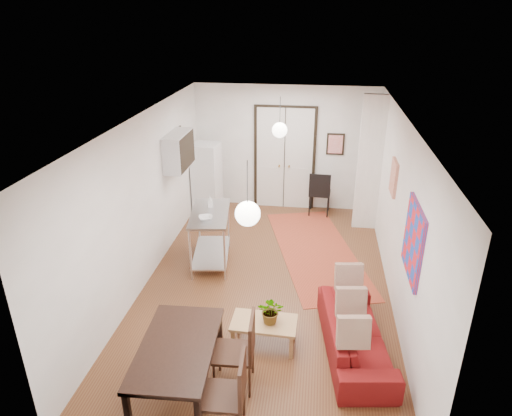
# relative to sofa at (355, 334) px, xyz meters

# --- Properties ---
(floor) EXTENTS (7.00, 7.00, 0.00)m
(floor) POSITION_rel_sofa_xyz_m (-1.43, 1.54, -0.30)
(floor) COLOR brown
(floor) RESTS_ON ground
(ceiling) EXTENTS (4.20, 7.00, 0.02)m
(ceiling) POSITION_rel_sofa_xyz_m (-1.43, 1.54, 2.60)
(ceiling) COLOR white
(ceiling) RESTS_ON wall_back
(wall_back) EXTENTS (4.20, 0.02, 2.90)m
(wall_back) POSITION_rel_sofa_xyz_m (-1.43, 5.04, 1.15)
(wall_back) COLOR white
(wall_back) RESTS_ON floor
(wall_front) EXTENTS (4.20, 0.02, 2.90)m
(wall_front) POSITION_rel_sofa_xyz_m (-1.43, -1.96, 1.15)
(wall_front) COLOR white
(wall_front) RESTS_ON floor
(wall_left) EXTENTS (0.02, 7.00, 2.90)m
(wall_left) POSITION_rel_sofa_xyz_m (-3.53, 1.54, 1.15)
(wall_left) COLOR white
(wall_left) RESTS_ON floor
(wall_right) EXTENTS (0.02, 7.00, 2.90)m
(wall_right) POSITION_rel_sofa_xyz_m (0.67, 1.54, 1.15)
(wall_right) COLOR white
(wall_right) RESTS_ON floor
(double_doors) EXTENTS (1.44, 0.06, 2.50)m
(double_doors) POSITION_rel_sofa_xyz_m (-1.43, 4.99, 0.90)
(double_doors) COLOR silver
(double_doors) RESTS_ON wall_back
(stub_partition) EXTENTS (0.50, 0.10, 2.90)m
(stub_partition) POSITION_rel_sofa_xyz_m (0.42, 4.09, 1.15)
(stub_partition) COLOR white
(stub_partition) RESTS_ON floor
(wall_cabinet) EXTENTS (0.35, 1.00, 0.70)m
(wall_cabinet) POSITION_rel_sofa_xyz_m (-3.35, 3.04, 1.60)
(wall_cabinet) COLOR silver
(wall_cabinet) RESTS_ON wall_left
(painting_popart) EXTENTS (0.05, 1.00, 1.00)m
(painting_popart) POSITION_rel_sofa_xyz_m (0.65, 0.29, 1.35)
(painting_popart) COLOR red
(painting_popart) RESTS_ON wall_right
(painting_abstract) EXTENTS (0.05, 0.50, 0.60)m
(painting_abstract) POSITION_rel_sofa_xyz_m (0.65, 2.34, 1.50)
(painting_abstract) COLOR beige
(painting_abstract) RESTS_ON wall_right
(poster_back) EXTENTS (0.40, 0.03, 0.50)m
(poster_back) POSITION_rel_sofa_xyz_m (-0.28, 5.01, 1.30)
(poster_back) COLOR red
(poster_back) RESTS_ON wall_back
(print_left) EXTENTS (0.03, 0.44, 0.54)m
(print_left) POSITION_rel_sofa_xyz_m (-3.50, 3.54, 1.65)
(print_left) COLOR #98663F
(print_left) RESTS_ON wall_left
(pendant_back) EXTENTS (0.30, 0.30, 0.80)m
(pendant_back) POSITION_rel_sofa_xyz_m (-1.43, 3.54, 1.96)
(pendant_back) COLOR white
(pendant_back) RESTS_ON ceiling
(pendant_front) EXTENTS (0.30, 0.30, 0.80)m
(pendant_front) POSITION_rel_sofa_xyz_m (-1.43, -0.46, 1.96)
(pendant_front) COLOR white
(pendant_front) RESTS_ON ceiling
(kilim_rug) EXTENTS (2.33, 3.93, 0.01)m
(kilim_rug) POSITION_rel_sofa_xyz_m (-0.58, 2.83, -0.29)
(kilim_rug) COLOR #A93F2A
(kilim_rug) RESTS_ON floor
(sofa) EXTENTS (1.06, 2.11, 0.59)m
(sofa) POSITION_rel_sofa_xyz_m (0.00, 0.00, 0.00)
(sofa) COLOR maroon
(sofa) RESTS_ON floor
(coffee_table) EXTENTS (0.93, 0.53, 0.41)m
(coffee_table) POSITION_rel_sofa_xyz_m (-1.27, -0.05, 0.06)
(coffee_table) COLOR #AF7F52
(coffee_table) RESTS_ON floor
(potted_plant) EXTENTS (0.37, 0.32, 0.40)m
(potted_plant) POSITION_rel_sofa_xyz_m (-1.17, -0.05, 0.31)
(potted_plant) COLOR #28592B
(potted_plant) RESTS_ON coffee_table
(kitchen_counter) EXTENTS (0.85, 1.43, 1.03)m
(kitchen_counter) POSITION_rel_sofa_xyz_m (-2.55, 2.14, 0.39)
(kitchen_counter) COLOR silver
(kitchen_counter) RESTS_ON floor
(bowl) EXTENTS (0.31, 0.31, 0.06)m
(bowl) POSITION_rel_sofa_xyz_m (-2.55, 1.84, 0.77)
(bowl) COLOR silver
(bowl) RESTS_ON kitchen_counter
(soap_bottle) EXTENTS (0.13, 0.13, 0.21)m
(soap_bottle) POSITION_rel_sofa_xyz_m (-2.60, 2.39, 0.84)
(soap_bottle) COLOR teal
(soap_bottle) RESTS_ON kitchen_counter
(fridge) EXTENTS (0.64, 0.64, 1.65)m
(fridge) POSITION_rel_sofa_xyz_m (-3.18, 4.46, 0.53)
(fridge) COLOR silver
(fridge) RESTS_ON floor
(dining_table) EXTENTS (0.95, 1.56, 0.84)m
(dining_table) POSITION_rel_sofa_xyz_m (-2.16, -1.18, 0.45)
(dining_table) COLOR black
(dining_table) RESTS_ON floor
(dining_chair_near) EXTENTS (0.52, 0.72, 1.04)m
(dining_chair_near) POSITION_rel_sofa_xyz_m (-1.56, -0.73, 0.31)
(dining_chair_near) COLOR #371A11
(dining_chair_near) RESTS_ON floor
(dining_chair_far) EXTENTS (0.52, 0.72, 1.04)m
(dining_chair_far) POSITION_rel_sofa_xyz_m (-1.56, -1.43, 0.31)
(dining_chair_far) COLOR #371A11
(dining_chair_far) RESTS_ON floor
(black_side_chair) EXTENTS (0.51, 0.51, 1.05)m
(black_side_chair) POSITION_rel_sofa_xyz_m (-0.56, 4.79, 0.32)
(black_side_chair) COLOR black
(black_side_chair) RESTS_ON floor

